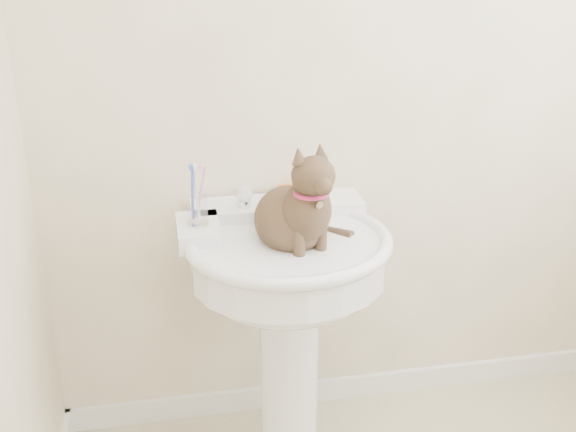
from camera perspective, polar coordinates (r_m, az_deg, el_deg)
wall_back at (r=2.35m, az=7.12°, el=11.16°), size 2.20×0.00×2.50m
baseboard_back at (r=2.85m, az=5.92°, el=-13.17°), size 2.20×0.02×0.09m
pedestal_sink at (r=2.20m, az=-0.01°, el=-5.34°), size 0.63×0.62×0.87m
faucet at (r=2.24m, az=-0.69°, el=1.73°), size 0.28×0.12×0.14m
soap_bar at (r=2.34m, az=0.48°, el=2.03°), size 0.09×0.06×0.03m
toothbrush_cup at (r=2.13m, az=-7.17°, el=0.52°), size 0.07×0.07×0.18m
cat at (r=2.08m, az=0.63°, el=0.20°), size 0.24×0.30×0.44m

